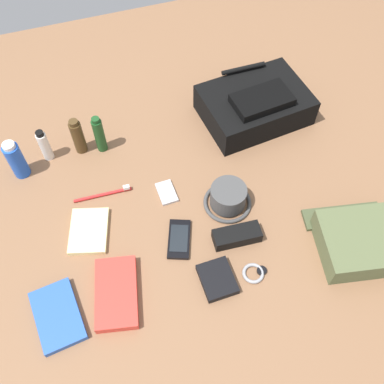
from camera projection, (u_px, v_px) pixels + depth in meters
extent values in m
cube|color=brown|center=(192.00, 201.00, 1.41)|extent=(2.64, 2.02, 0.02)
cube|color=black|center=(254.00, 105.00, 1.55)|extent=(0.38, 0.29, 0.10)
cube|color=black|center=(262.00, 100.00, 1.47)|extent=(0.20, 0.13, 0.03)
cylinder|color=black|center=(243.00, 68.00, 1.56)|extent=(0.16, 0.02, 0.02)
cube|color=#56603D|center=(364.00, 242.00, 1.28)|extent=(0.29, 0.24, 0.08)
cube|color=#454D30|center=(342.00, 216.00, 1.36)|extent=(0.25, 0.11, 0.01)
cylinder|color=#464646|center=(228.00, 196.00, 1.36)|extent=(0.11, 0.11, 0.07)
torus|color=#464646|center=(227.00, 202.00, 1.39)|extent=(0.15, 0.15, 0.01)
cylinder|color=blue|center=(17.00, 161.00, 1.40)|extent=(0.05, 0.05, 0.13)
cylinder|color=silver|center=(9.00, 146.00, 1.34)|extent=(0.04, 0.04, 0.01)
cylinder|color=white|center=(45.00, 146.00, 1.45)|extent=(0.03, 0.03, 0.11)
cylinder|color=black|center=(40.00, 134.00, 1.39)|extent=(0.02, 0.02, 0.01)
cylinder|color=#473319|center=(78.00, 137.00, 1.46)|extent=(0.04, 0.04, 0.13)
cylinder|color=#473319|center=(73.00, 123.00, 1.40)|extent=(0.03, 0.03, 0.01)
cylinder|color=#19471E|center=(100.00, 135.00, 1.46)|extent=(0.03, 0.03, 0.13)
cylinder|color=#19471E|center=(95.00, 120.00, 1.40)|extent=(0.03, 0.03, 0.01)
cube|color=blue|center=(58.00, 316.00, 1.19)|extent=(0.13, 0.19, 0.02)
cube|color=white|center=(58.00, 316.00, 1.19)|extent=(0.12, 0.18, 0.01)
cube|color=red|center=(116.00, 293.00, 1.22)|extent=(0.15, 0.22, 0.03)
cube|color=white|center=(117.00, 294.00, 1.22)|extent=(0.14, 0.21, 0.02)
cube|color=black|center=(179.00, 239.00, 1.32)|extent=(0.10, 0.14, 0.01)
cube|color=black|center=(179.00, 238.00, 1.31)|extent=(0.08, 0.10, 0.00)
cube|color=#B7B7BC|center=(167.00, 193.00, 1.41)|extent=(0.05, 0.09, 0.01)
cylinder|color=silver|center=(168.00, 195.00, 1.40)|extent=(0.03, 0.03, 0.00)
torus|color=#99999E|center=(253.00, 273.00, 1.26)|extent=(0.06, 0.06, 0.01)
cylinder|color=black|center=(262.00, 271.00, 1.26)|extent=(0.03, 0.03, 0.01)
cylinder|color=red|center=(103.00, 195.00, 1.40)|extent=(0.18, 0.02, 0.01)
cube|color=white|center=(126.00, 187.00, 1.41)|extent=(0.02, 0.01, 0.01)
cube|color=black|center=(217.00, 279.00, 1.24)|extent=(0.09, 0.11, 0.02)
cube|color=beige|center=(89.00, 231.00, 1.33)|extent=(0.15, 0.17, 0.02)
cube|color=black|center=(237.00, 236.00, 1.31)|extent=(0.14, 0.07, 0.04)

